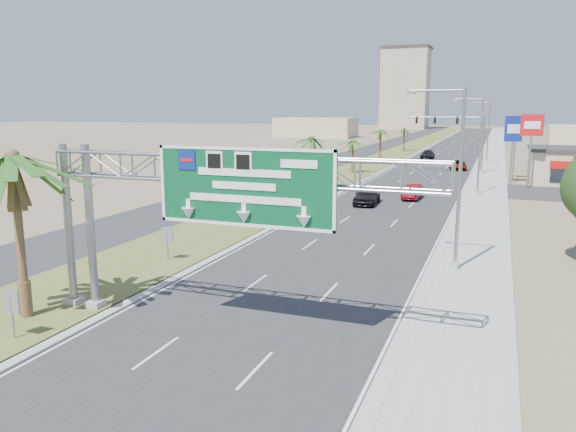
# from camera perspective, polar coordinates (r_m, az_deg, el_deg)

# --- Properties ---
(road) EXTENTS (12.00, 300.00, 0.02)m
(road) POSITION_cam_1_polar(r_m,az_deg,el_deg) (120.17, 16.16, 6.20)
(road) COLOR #28282B
(road) RESTS_ON ground
(sidewalk_right) EXTENTS (4.00, 300.00, 0.10)m
(sidewalk_right) POSITION_cam_1_polar(r_m,az_deg,el_deg) (119.81, 20.23, 5.97)
(sidewalk_right) COLOR #9E9B93
(sidewalk_right) RESTS_ON ground
(median_grass) EXTENTS (7.00, 300.00, 0.12)m
(median_grass) POSITION_cam_1_polar(r_m,az_deg,el_deg) (121.36, 11.43, 6.48)
(median_grass) COLOR #555E29
(median_grass) RESTS_ON ground
(opposing_road) EXTENTS (8.00, 300.00, 0.02)m
(opposing_road) POSITION_cam_1_polar(r_m,az_deg,el_deg) (122.68, 8.18, 6.61)
(opposing_road) COLOR #28282B
(opposing_road) RESTS_ON ground
(sign_gantry) EXTENTS (16.75, 1.24, 7.50)m
(sign_gantry) POSITION_cam_1_polar(r_m,az_deg,el_deg) (22.22, -7.67, 3.41)
(sign_gantry) COLOR gray
(sign_gantry) RESTS_ON ground
(palm_near) EXTENTS (5.70, 5.70, 8.35)m
(palm_near) POSITION_cam_1_polar(r_m,az_deg,el_deg) (25.60, -26.22, 5.34)
(palm_near) COLOR brown
(palm_near) RESTS_ON ground
(palm_row_b) EXTENTS (3.99, 3.99, 5.95)m
(palm_row_b) POSITION_cam_1_polar(r_m,az_deg,el_deg) (45.75, -3.89, 5.82)
(palm_row_b) COLOR brown
(palm_row_b) RESTS_ON ground
(palm_row_c) EXTENTS (3.99, 3.99, 6.75)m
(palm_row_c) POSITION_cam_1_polar(r_m,az_deg,el_deg) (60.59, 2.43, 7.80)
(palm_row_c) COLOR brown
(palm_row_c) RESTS_ON ground
(palm_row_d) EXTENTS (3.99, 3.99, 5.45)m
(palm_row_d) POSITION_cam_1_polar(r_m,az_deg,el_deg) (77.93, 6.60, 7.50)
(palm_row_d) COLOR brown
(palm_row_d) RESTS_ON ground
(palm_row_e) EXTENTS (3.99, 3.99, 6.15)m
(palm_row_e) POSITION_cam_1_polar(r_m,az_deg,el_deg) (96.42, 9.39, 8.46)
(palm_row_e) COLOR brown
(palm_row_e) RESTS_ON ground
(palm_row_f) EXTENTS (3.99, 3.99, 5.75)m
(palm_row_f) POSITION_cam_1_polar(r_m,az_deg,el_deg) (121.03, 11.75, 8.66)
(palm_row_f) COLOR brown
(palm_row_f) RESTS_ON ground
(streetlight_near) EXTENTS (3.27, 0.44, 10.00)m
(streetlight_near) POSITION_cam_1_polar(r_m,az_deg,el_deg) (31.82, 16.66, 2.81)
(streetlight_near) COLOR gray
(streetlight_near) RESTS_ON ground
(streetlight_mid) EXTENTS (3.27, 0.44, 10.00)m
(streetlight_mid) POSITION_cam_1_polar(r_m,az_deg,el_deg) (61.65, 18.73, 6.39)
(streetlight_mid) COLOR gray
(streetlight_mid) RESTS_ON ground
(streetlight_far) EXTENTS (3.27, 0.44, 10.00)m
(streetlight_far) POSITION_cam_1_polar(r_m,az_deg,el_deg) (97.59, 19.54, 7.78)
(streetlight_far) COLOR gray
(streetlight_far) RESTS_ON ground
(signal_mast) EXTENTS (10.28, 0.71, 8.00)m
(signal_mast) POSITION_cam_1_polar(r_m,az_deg,el_deg) (81.66, 17.77, 7.51)
(signal_mast) COLOR gray
(signal_mast) RESTS_ON ground
(median_signback_a) EXTENTS (0.75, 0.08, 2.08)m
(median_signback_a) POSITION_cam_1_polar(r_m,az_deg,el_deg) (24.31, -26.28, -8.15)
(median_signback_a) COLOR gray
(median_signback_a) RESTS_ON ground
(median_signback_b) EXTENTS (0.75, 0.08, 2.08)m
(median_signback_b) POSITION_cam_1_polar(r_m,az_deg,el_deg) (33.63, -12.17, -2.18)
(median_signback_b) COLOR gray
(median_signback_b) RESTS_ON ground
(tower_distant) EXTENTS (20.00, 16.00, 35.00)m
(tower_distant) POSITION_cam_1_polar(r_m,az_deg,el_deg) (262.90, 11.82, 12.52)
(tower_distant) COLOR tan
(tower_distant) RESTS_ON ground
(building_distant_left) EXTENTS (24.00, 14.00, 6.00)m
(building_distant_left) POSITION_cam_1_polar(r_m,az_deg,el_deg) (178.09, 2.85, 8.96)
(building_distant_left) COLOR tan
(building_distant_left) RESTS_ON ground
(car_left_lane) EXTENTS (2.23, 5.10, 1.71)m
(car_left_lane) POSITION_cam_1_polar(r_m,az_deg,el_deg) (53.28, 8.02, 2.08)
(car_left_lane) COLOR black
(car_left_lane) RESTS_ON ground
(car_mid_lane) EXTENTS (1.54, 4.41, 1.45)m
(car_mid_lane) POSITION_cam_1_polar(r_m,az_deg,el_deg) (57.29, 12.48, 2.41)
(car_mid_lane) COLOR maroon
(car_mid_lane) RESTS_ON ground
(car_right_lane) EXTENTS (2.89, 5.25, 1.39)m
(car_right_lane) POSITION_cam_1_polar(r_m,az_deg,el_deg) (86.59, 16.87, 4.97)
(car_right_lane) COLOR gray
(car_right_lane) RESTS_ON ground
(car_far) EXTENTS (2.21, 5.19, 1.49)m
(car_far) POSITION_cam_1_polar(r_m,az_deg,el_deg) (104.01, 13.99, 6.05)
(car_far) COLOR black
(car_far) RESTS_ON ground
(pole_sign_red_near) EXTENTS (2.42, 0.51, 8.48)m
(pole_sign_red_near) POSITION_cam_1_polar(r_m,az_deg,el_deg) (68.87, 23.54, 8.09)
(pole_sign_red_near) COLOR gray
(pole_sign_red_near) RESTS_ON ground
(pole_sign_blue) EXTENTS (2.02, 0.70, 8.24)m
(pole_sign_blue) POSITION_cam_1_polar(r_m,az_deg,el_deg) (72.23, 21.92, 7.93)
(pole_sign_blue) COLOR gray
(pole_sign_blue) RESTS_ON ground
(pole_sign_red_far) EXTENTS (2.19, 0.93, 7.64)m
(pole_sign_red_far) POSITION_cam_1_polar(r_m,az_deg,el_deg) (76.39, 22.14, 7.90)
(pole_sign_red_far) COLOR gray
(pole_sign_red_far) RESTS_ON ground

